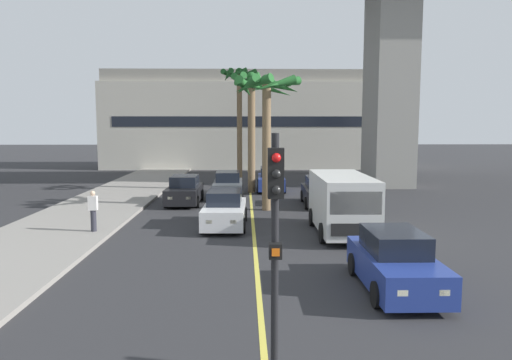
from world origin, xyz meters
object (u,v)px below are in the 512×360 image
object	(u,v)px
car_queue_front	(228,186)
car_queue_fourth	(320,192)
car_queue_third	(395,263)
car_queue_sixth	(184,191)
delivery_van	(342,202)
car_queue_second	(271,180)
traffic_light_median_near	(275,230)
car_queue_fifth	(225,210)
palm_tree_mid_median	(239,93)
palm_tree_near_median	(267,100)
palm_tree_far_median	(251,103)
pedestrian_far_along	(93,210)

from	to	relation	value
car_queue_front	car_queue_fourth	size ratio (longest dim) A/B	0.99
car_queue_third	car_queue_sixth	size ratio (longest dim) A/B	1.00
car_queue_front	delivery_van	xyz separation A→B (m)	(4.87, -10.00, 0.57)
car_queue_third	delivery_van	xyz separation A→B (m)	(-0.10, 6.58, 0.57)
car_queue_second	traffic_light_median_near	distance (m)	24.69
car_queue_front	car_queue_fifth	distance (m)	8.52
palm_tree_mid_median	palm_tree_near_median	bearing A→B (deg)	-83.66
car_queue_fifth	palm_tree_mid_median	distance (m)	18.77
car_queue_third	palm_tree_mid_median	bearing A→B (deg)	99.62
palm_tree_near_median	palm_tree_mid_median	xyz separation A→B (m)	(-1.52, 13.68, 1.27)
car_queue_second	traffic_light_median_near	bearing A→B (deg)	-92.99
car_queue_fourth	delivery_van	world-z (taller)	delivery_van
car_queue_third	palm_tree_near_median	bearing A→B (deg)	103.25
traffic_light_median_near	palm_tree_far_median	bearing A→B (deg)	90.10
car_queue_sixth	palm_tree_far_median	xyz separation A→B (m)	(3.76, 4.55, 5.03)
car_queue_sixth	delivery_van	bearing A→B (deg)	-46.79
palm_tree_mid_median	delivery_van	bearing A→B (deg)	-77.46
delivery_van	traffic_light_median_near	bearing A→B (deg)	-106.27
car_queue_fifth	traffic_light_median_near	bearing A→B (deg)	-84.21
car_queue_fifth	car_queue_sixth	bearing A→B (deg)	111.83
car_queue_fifth	palm_tree_far_median	xyz separation A→B (m)	(1.29, 10.73, 5.03)
car_queue_sixth	car_queue_fourth	bearing A→B (deg)	-4.66
car_queue_sixth	palm_tree_mid_median	size ratio (longest dim) A/B	0.47
car_queue_front	palm_tree_near_median	bearing A→B (deg)	-64.61
car_queue_third	car_queue_sixth	bearing A→B (deg)	117.12
car_queue_fourth	palm_tree_mid_median	bearing A→B (deg)	110.24
pedestrian_far_along	car_queue_third	bearing A→B (deg)	-33.67
car_queue_second	traffic_light_median_near	xyz separation A→B (m)	(-1.28, -24.57, 1.99)
palm_tree_mid_median	car_queue_fifth	bearing A→B (deg)	-91.44
car_queue_fifth	palm_tree_near_median	size ratio (longest dim) A/B	0.61
car_queue_fourth	delivery_van	distance (m)	7.08
palm_tree_near_median	car_queue_fifth	bearing A→B (deg)	-115.81
car_queue_third	pedestrian_far_along	xyz separation A→B (m)	(-9.94, 6.62, 0.28)
car_queue_fourth	palm_tree_mid_median	size ratio (longest dim) A/B	0.47
car_queue_sixth	delivery_van	size ratio (longest dim) A/B	0.78
car_queue_fourth	palm_tree_mid_median	world-z (taller)	palm_tree_mid_median
car_queue_sixth	palm_tree_far_median	size ratio (longest dim) A/B	0.54
car_queue_front	palm_tree_near_median	xyz separation A→B (m)	(2.12, -4.46, 4.85)
delivery_van	palm_tree_far_median	world-z (taller)	palm_tree_far_median
delivery_van	palm_tree_far_median	bearing A→B (deg)	105.71
palm_tree_far_median	car_queue_front	bearing A→B (deg)	-123.04
car_queue_front	car_queue_second	xyz separation A→B (m)	(2.76, 2.96, 0.00)
car_queue_second	car_queue_fourth	world-z (taller)	same
delivery_van	pedestrian_far_along	xyz separation A→B (m)	(-9.84, 0.04, -0.29)
traffic_light_median_near	palm_tree_mid_median	xyz separation A→B (m)	(-0.88, 30.83, 4.13)
car_queue_front	car_queue_second	bearing A→B (deg)	46.96
car_queue_third	car_queue_fourth	distance (m)	13.63
palm_tree_mid_median	pedestrian_far_along	xyz separation A→B (m)	(-5.57, -19.18, -5.85)
car_queue_front	palm_tree_near_median	world-z (taller)	palm_tree_near_median
car_queue_sixth	traffic_light_median_near	bearing A→B (deg)	-78.84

